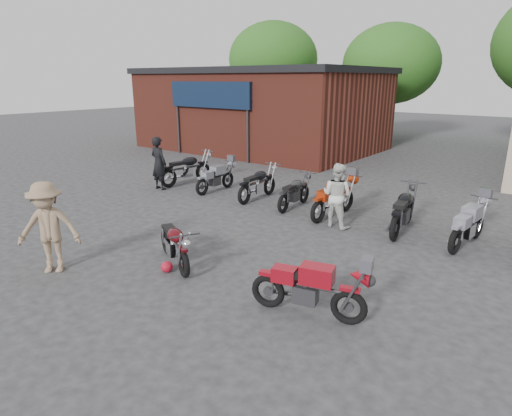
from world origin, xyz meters
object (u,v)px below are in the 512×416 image
Objects in this scene: person_light at (337,195)px; person_tan at (48,228)px; row_bike_2 at (258,182)px; row_bike_3 at (295,190)px; sportbike at (310,286)px; helmet at (167,267)px; person_dark at (159,163)px; row_bike_5 at (404,208)px; row_bike_1 at (216,176)px; row_bike_0 at (187,167)px; row_bike_6 at (469,223)px; vintage_motorcycle at (174,241)px; row_bike_4 at (334,196)px.

person_tan is at bearing 64.55° from person_light.
row_bike_3 is (1.44, -0.06, -0.04)m from row_bike_2.
sportbike is at bearing -149.78° from row_bike_3.
row_bike_2 is (-1.87, 5.44, 0.46)m from helmet.
person_dark is 8.31m from row_bike_5.
row_bike_1 is at bearing -150.09° from person_dark.
row_bike_2 is at bearing 80.86° from row_bike_5.
row_bike_2 reaches higher than row_bike_1.
row_bike_0 is 9.62m from row_bike_6.
person_dark reaches higher than row_bike_5.
row_bike_5 is at bearing 61.53° from helmet.
row_bike_3 is at bearing -21.04° from person_light.
person_tan reaches higher than person_dark.
person_tan is 7.66m from row_bike_0.
row_bike_6 is (3.04, 0.66, -0.28)m from person_light.
row_bike_5 reaches higher than row_bike_3.
vintage_motorcycle is 0.86× the size of row_bike_5.
person_tan is 0.87× the size of row_bike_5.
row_bike_6 is at bearing -91.84° from row_bike_1.
row_bike_6 is at bearing 3.22° from person_tan.
row_bike_1 is at bearing -5.99° from person_light.
person_tan is at bearing -108.87° from vintage_motorcycle.
helmet is 6.98m from person_dark.
row_bike_3 is at bearing 34.86° from person_tan.
person_light reaches higher than row_bike_4.
vintage_motorcycle is at bearing 172.34° from row_bike_4.
person_dark is 0.95× the size of row_bike_6.
row_bike_6 is at bearing -99.43° from row_bike_5.
person_light is 1.68m from row_bike_5.
person_light reaches higher than vintage_motorcycle.
vintage_motorcycle reaches higher than row_bike_1.
vintage_motorcycle is at bearing -146.02° from row_bike_1.
person_tan is 1.02× the size of row_bike_3.
row_bike_2 is at bearing 91.20° from row_bike_4.
row_bike_1 is at bearing 128.70° from sportbike.
person_dark is at bearing 103.70° from row_bike_2.
row_bike_4 is at bearing 99.26° from sportbike.
row_bike_2 reaches higher than row_bike_6.
sportbike is at bearing -115.32° from row_bike_0.
helmet is at bearing -164.38° from row_bike_2.
row_bike_3 is at bearing 90.68° from row_bike_4.
sportbike is at bearing 175.50° from row_bike_5.
person_dark is 6.73m from person_tan.
row_bike_3 is (1.41, 6.74, -0.40)m from person_tan.
row_bike_6 is at bearing 49.91° from helmet.
row_bike_1 is at bearing 124.11° from helmet.
person_light is at bearing 97.20° from vintage_motorcycle.
row_bike_3 is at bearing -168.07° from person_dark.
row_bike_0 reaches higher than row_bike_2.
row_bike_6 reaches higher than sportbike.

